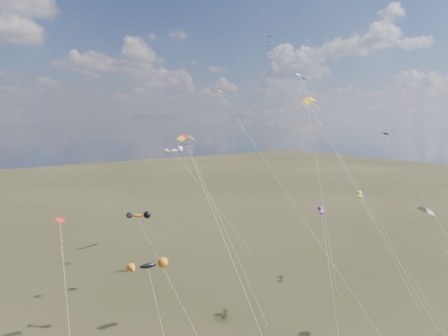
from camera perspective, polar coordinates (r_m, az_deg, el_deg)
diamond_black_high at (r=80.63m, az=11.51°, el=9.09°), size 13.75×19.96×34.08m
diamond_navy_tall at (r=69.68m, az=8.33°, el=13.85°), size 1.36×32.08×40.32m
diamond_black_mid at (r=57.52m, az=-2.20°, el=-3.45°), size 1.47×16.75×20.87m
diamond_red_low at (r=47.81m, az=-22.21°, el=-10.09°), size 2.65×10.55×15.34m
diamond_navy_right at (r=55.52m, az=22.66°, el=0.20°), size 3.75×20.10×24.32m
diamond_orange_center at (r=53.61m, az=5.76°, el=1.33°), size 7.58×23.75×30.12m
parafoil_yellow at (r=49.93m, az=12.55°, el=9.38°), size 9.47×15.78×29.07m
parafoil_blue_white at (r=68.53m, az=10.74°, el=12.67°), size 2.96×22.28×33.77m
parafoil_striped at (r=52.72m, az=27.01°, el=-5.26°), size 4.98×14.68×16.28m
parafoil_tricolor at (r=46.80m, az=-5.29°, el=4.26°), size 2.05×17.89×24.58m
novelty_black_orange at (r=43.28m, az=-10.80°, el=-13.58°), size 3.74×10.39×11.60m
novelty_orange_black at (r=50.75m, az=-12.21°, el=-6.74°), size 4.06×12.88×14.76m
novelty_white_purple at (r=54.39m, az=13.80°, el=-6.01°), size 5.93×8.35×14.46m
novelty_redwhite_stripe at (r=80.55m, az=-7.09°, el=2.48°), size 11.15×15.02×20.41m
novelty_blue_yellow at (r=67.91m, az=18.89°, el=-3.70°), size 6.43×7.68×14.38m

